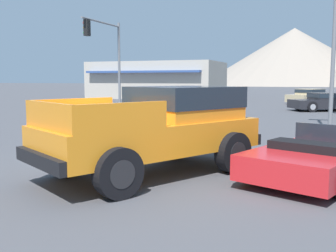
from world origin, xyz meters
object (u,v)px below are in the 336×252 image
(traffic_light_main, at_px, (106,47))
(parked_car_tan, at_px, (310,96))
(parked_car_dark, at_px, (325,102))
(orange_pickup_truck, at_px, (163,124))
(red_convertible_car, at_px, (321,157))

(traffic_light_main, bearing_deg, parked_car_tan, 138.04)
(parked_car_dark, relative_size, traffic_light_main, 0.81)
(orange_pickup_truck, relative_size, red_convertible_car, 1.16)
(orange_pickup_truck, bearing_deg, traffic_light_main, 153.41)
(red_convertible_car, height_order, traffic_light_main, traffic_light_main)
(parked_car_dark, bearing_deg, traffic_light_main, 84.30)
(parked_car_tan, height_order, traffic_light_main, traffic_light_main)
(orange_pickup_truck, height_order, traffic_light_main, traffic_light_main)
(orange_pickup_truck, relative_size, traffic_light_main, 0.93)
(red_convertible_car, distance_m, parked_car_tan, 25.55)
(parked_car_dark, bearing_deg, orange_pickup_truck, 140.08)
(parked_car_tan, xyz_separation_m, parked_car_dark, (1.00, -7.28, -0.04))
(parked_car_dark, xyz_separation_m, traffic_light_main, (-12.56, -5.57, 3.36))
(orange_pickup_truck, bearing_deg, parked_car_dark, 109.16)
(parked_car_tan, height_order, parked_car_dark, parked_car_tan)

